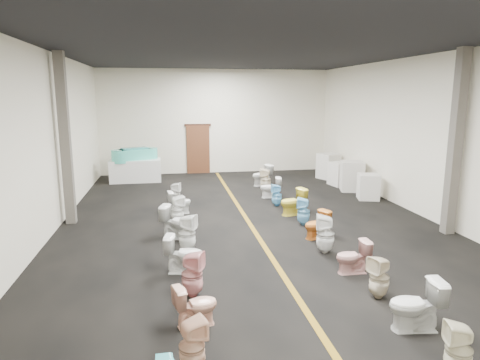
% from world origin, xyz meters
% --- Properties ---
extents(floor, '(16.00, 16.00, 0.00)m').
position_xyz_m(floor, '(0.00, 0.00, 0.00)').
color(floor, black).
rests_on(floor, ground).
extents(ceiling, '(16.00, 16.00, 0.00)m').
position_xyz_m(ceiling, '(0.00, 0.00, 4.50)').
color(ceiling, black).
rests_on(ceiling, ground).
extents(wall_back, '(10.00, 0.00, 10.00)m').
position_xyz_m(wall_back, '(0.00, 8.00, 2.25)').
color(wall_back, silver).
rests_on(wall_back, ground).
extents(wall_front, '(10.00, 0.00, 10.00)m').
position_xyz_m(wall_front, '(0.00, -8.00, 2.25)').
color(wall_front, silver).
rests_on(wall_front, ground).
extents(wall_left, '(0.00, 16.00, 16.00)m').
position_xyz_m(wall_left, '(-5.00, 0.00, 2.25)').
color(wall_left, silver).
rests_on(wall_left, ground).
extents(wall_right, '(0.00, 16.00, 16.00)m').
position_xyz_m(wall_right, '(5.00, 0.00, 2.25)').
color(wall_right, silver).
rests_on(wall_right, ground).
extents(aisle_stripe, '(0.12, 15.60, 0.01)m').
position_xyz_m(aisle_stripe, '(0.00, 0.00, 0.00)').
color(aisle_stripe, '#825E13').
rests_on(aisle_stripe, floor).
extents(back_door, '(1.00, 0.10, 2.10)m').
position_xyz_m(back_door, '(-0.80, 7.94, 1.05)').
color(back_door, '#562D19').
rests_on(back_door, floor).
extents(door_frame, '(1.15, 0.08, 0.10)m').
position_xyz_m(door_frame, '(-0.80, 7.95, 2.12)').
color(door_frame, '#331C11').
rests_on(door_frame, back_door).
extents(column_left, '(0.25, 0.25, 4.50)m').
position_xyz_m(column_left, '(-4.75, 1.00, 2.25)').
color(column_left, '#59544C').
rests_on(column_left, floor).
extents(column_right, '(0.25, 0.25, 4.50)m').
position_xyz_m(column_right, '(4.75, -1.50, 2.25)').
color(column_right, '#59544C').
rests_on(column_right, floor).
extents(display_table, '(1.99, 1.01, 0.88)m').
position_xyz_m(display_table, '(-3.41, 6.53, 0.44)').
color(display_table, white).
rests_on(display_table, floor).
extents(bathtub, '(1.76, 1.14, 0.55)m').
position_xyz_m(bathtub, '(-3.41, 6.53, 1.07)').
color(bathtub, '#44C4AF').
rests_on(bathtub, display_table).
extents(appliance_crate_a, '(0.80, 0.80, 0.84)m').
position_xyz_m(appliance_crate_a, '(4.40, 2.15, 0.42)').
color(appliance_crate_a, silver).
rests_on(appliance_crate_a, floor).
extents(appliance_crate_b, '(0.95, 0.95, 1.07)m').
position_xyz_m(appliance_crate_b, '(4.40, 3.46, 0.53)').
color(appliance_crate_b, silver).
rests_on(appliance_crate_b, floor).
extents(appliance_crate_c, '(0.90, 0.90, 0.88)m').
position_xyz_m(appliance_crate_c, '(4.40, 4.42, 0.44)').
color(appliance_crate_c, silver).
rests_on(appliance_crate_c, floor).
extents(appliance_crate_d, '(0.96, 0.96, 1.04)m').
position_xyz_m(appliance_crate_d, '(4.40, 5.78, 0.52)').
color(appliance_crate_d, silver).
rests_on(appliance_crate_d, floor).
extents(toilet_left_1, '(0.42, 0.42, 0.72)m').
position_xyz_m(toilet_left_1, '(-1.89, -5.97, 0.36)').
color(toilet_left_1, '#E9B492').
rests_on(toilet_left_1, floor).
extents(toilet_left_2, '(0.72, 0.53, 0.66)m').
position_xyz_m(toilet_left_2, '(-1.77, -4.87, 0.33)').
color(toilet_left_2, '#F1B399').
rests_on(toilet_left_2, floor).
extents(toilet_left_3, '(0.48, 0.48, 0.80)m').
position_xyz_m(toilet_left_3, '(-1.76, -3.90, 0.40)').
color(toilet_left_3, pink).
rests_on(toilet_left_3, floor).
extents(toilet_left_4, '(0.80, 0.55, 0.75)m').
position_xyz_m(toilet_left_4, '(-1.86, -2.85, 0.37)').
color(toilet_left_4, white).
rests_on(toilet_left_4, floor).
extents(toilet_left_5, '(0.51, 0.51, 0.84)m').
position_xyz_m(toilet_left_5, '(-1.75, -1.73, 0.42)').
color(toilet_left_5, white).
rests_on(toilet_left_5, floor).
extents(toilet_left_6, '(0.90, 0.68, 0.82)m').
position_xyz_m(toilet_left_6, '(-1.93, -0.79, 0.41)').
color(toilet_left_6, silver).
rests_on(toilet_left_6, floor).
extents(toilet_left_7, '(0.43, 0.43, 0.77)m').
position_xyz_m(toilet_left_7, '(-1.91, 0.40, 0.38)').
color(toilet_left_7, white).
rests_on(toilet_left_7, floor).
extents(toilet_left_8, '(0.72, 0.48, 0.68)m').
position_xyz_m(toilet_left_8, '(-1.83, 1.42, 0.34)').
color(toilet_left_8, white).
rests_on(toilet_left_8, floor).
extents(toilet_left_9, '(0.40, 0.39, 0.72)m').
position_xyz_m(toilet_left_9, '(-1.93, 2.39, 0.36)').
color(toilet_left_9, white).
rests_on(toilet_left_9, floor).
extents(toilet_right_0, '(0.40, 0.40, 0.71)m').
position_xyz_m(toilet_right_0, '(1.31, -6.58, 0.36)').
color(toilet_right_0, beige).
rests_on(toilet_right_0, floor).
extents(toilet_right_1, '(0.82, 0.53, 0.78)m').
position_xyz_m(toilet_right_1, '(1.39, -5.52, 0.39)').
color(toilet_right_1, silver).
rests_on(toilet_right_1, floor).
extents(toilet_right_2, '(0.44, 0.43, 0.74)m').
position_xyz_m(toilet_right_2, '(1.36, -4.48, 0.37)').
color(toilet_right_2, beige).
rests_on(toilet_right_2, floor).
extents(toilet_right_3, '(0.65, 0.38, 0.66)m').
position_xyz_m(toilet_right_3, '(1.35, -3.44, 0.33)').
color(toilet_right_3, '#D69B96').
rests_on(toilet_right_3, floor).
extents(toilet_right_4, '(0.49, 0.48, 0.86)m').
position_xyz_m(toilet_right_4, '(1.22, -2.31, 0.43)').
color(toilet_right_4, white).
rests_on(toilet_right_4, floor).
extents(toilet_right_5, '(0.75, 0.61, 0.67)m').
position_xyz_m(toilet_right_5, '(1.37, -1.34, 0.33)').
color(toilet_right_5, orange).
rests_on(toilet_right_5, floor).
extents(toilet_right_6, '(0.45, 0.44, 0.75)m').
position_xyz_m(toilet_right_6, '(1.39, -0.26, 0.37)').
color(toilet_right_6, '#81CCF4').
rests_on(toilet_right_6, floor).
extents(toilet_right_7, '(0.84, 0.60, 0.77)m').
position_xyz_m(toilet_right_7, '(1.39, 0.73, 0.38)').
color(toilet_right_7, yellow).
rests_on(toilet_right_7, floor).
extents(toilet_right_8, '(0.34, 0.33, 0.69)m').
position_xyz_m(toilet_right_8, '(1.18, 1.77, 0.35)').
color(toilet_right_8, '#72C5F2').
rests_on(toilet_right_8, floor).
extents(toilet_right_9, '(0.72, 0.45, 0.70)m').
position_xyz_m(toilet_right_9, '(1.25, 2.89, 0.35)').
color(toilet_right_9, white).
rests_on(toilet_right_9, floor).
extents(toilet_right_10, '(0.49, 0.48, 0.82)m').
position_xyz_m(toilet_right_10, '(1.32, 3.94, 0.41)').
color(toilet_right_10, '#F6E6C6').
rests_on(toilet_right_10, floor).
extents(toilet_right_11, '(0.88, 0.67, 0.80)m').
position_xyz_m(toilet_right_11, '(1.40, 4.85, 0.40)').
color(toilet_right_11, white).
rests_on(toilet_right_11, floor).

